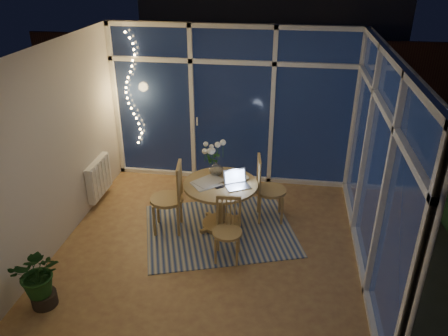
{
  "coord_description": "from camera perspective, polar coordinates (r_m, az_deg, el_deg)",
  "views": [
    {
      "loc": [
        0.89,
        -4.75,
        3.56
      ],
      "look_at": [
        0.13,
        0.25,
        1.04
      ],
      "focal_mm": 35.0,
      "sensor_mm": 36.0,
      "label": 1
    }
  ],
  "objects": [
    {
      "name": "ceiling",
      "position": [
        4.93,
        -2.03,
        15.21
      ],
      "size": [
        4.0,
        4.0,
        0.0
      ],
      "primitive_type": "plane",
      "color": "white",
      "rests_on": "wall_back"
    },
    {
      "name": "chair_front",
      "position": [
        5.51,
        0.44,
        -8.22
      ],
      "size": [
        0.41,
        0.41,
        0.85
      ],
      "primitive_type": "cube",
      "rotation": [
        0.0,
        0.0,
        0.04
      ],
      "color": "#A6884B",
      "rests_on": "floor"
    },
    {
      "name": "garden_shrubs",
      "position": [
        8.88,
        -2.89,
        5.92
      ],
      "size": [
        0.9,
        0.9,
        0.9
      ],
      "primitive_type": "sphere",
      "color": "black",
      "rests_on": "ground"
    },
    {
      "name": "neighbour_roof",
      "position": [
        13.33,
        6.48,
        20.43
      ],
      "size": [
        7.0,
        3.0,
        2.2
      ],
      "primitive_type": "cube",
      "color": "#383A43",
      "rests_on": "ground"
    },
    {
      "name": "window_wall_back",
      "position": [
        7.13,
        1.03,
        7.98
      ],
      "size": [
        4.0,
        0.1,
        2.6
      ],
      "primitive_type": "cube",
      "color": "white",
      "rests_on": "floor"
    },
    {
      "name": "wall_front",
      "position": [
        3.67,
        -7.52,
        -11.83
      ],
      "size": [
        4.0,
        0.04,
        2.6
      ],
      "primitive_type": "cube",
      "color": "beige",
      "rests_on": "floor"
    },
    {
      "name": "potted_plant",
      "position": [
        5.28,
        -22.97,
        -13.06
      ],
      "size": [
        0.65,
        0.6,
        0.76
      ],
      "primitive_type": "imported",
      "rotation": [
        0.0,
        0.0,
        0.28
      ],
      "color": "#164017",
      "rests_on": "floor"
    },
    {
      "name": "garden_patio",
      "position": [
        10.41,
        5.99,
        5.94
      ],
      "size": [
        12.0,
        6.0,
        0.1
      ],
      "primitive_type": "cube",
      "color": "black",
      "rests_on": "ground"
    },
    {
      "name": "window_wall_right",
      "position": [
        5.36,
        19.26,
        -0.04
      ],
      "size": [
        0.1,
        4.0,
        2.6
      ],
      "primitive_type": "cube",
      "color": "white",
      "rests_on": "floor"
    },
    {
      "name": "chair_left",
      "position": [
        6.06,
        -7.5,
        -3.85
      ],
      "size": [
        0.55,
        0.55,
        1.05
      ],
      "primitive_type": "cube",
      "rotation": [
        0.0,
        0.0,
        -1.43
      ],
      "color": "#A6884B",
      "rests_on": "floor"
    },
    {
      "name": "chair_right",
      "position": [
        6.3,
        6.14,
        -2.72
      ],
      "size": [
        0.52,
        0.52,
        1.01
      ],
      "primitive_type": "cube",
      "rotation": [
        0.0,
        0.0,
        1.7
      ],
      "color": "#A6884B",
      "rests_on": "floor"
    },
    {
      "name": "wall_right",
      "position": [
        5.37,
        19.68,
        -0.07
      ],
      "size": [
        0.04,
        4.0,
        2.6
      ],
      "primitive_type": "cube",
      "color": "beige",
      "rests_on": "floor"
    },
    {
      "name": "rug",
      "position": [
        6.27,
        -0.58,
        -8.05
      ],
      "size": [
        2.45,
        2.19,
        0.01
      ],
      "primitive_type": "cube",
      "rotation": [
        0.0,
        0.0,
        0.32
      ],
      "color": "beige",
      "rests_on": "floor"
    },
    {
      "name": "dining_table",
      "position": [
        6.17,
        -0.44,
        -4.89
      ],
      "size": [
        1.3,
        1.3,
        0.7
      ],
      "primitive_type": "cylinder",
      "rotation": [
        0.0,
        0.0,
        0.32
      ],
      "color": "#A6884B",
      "rests_on": "floor"
    },
    {
      "name": "flower_vase",
      "position": [
        6.18,
        -1.02,
        -0.01
      ],
      "size": [
        0.26,
        0.26,
        0.21
      ],
      "primitive_type": "imported",
      "rotation": [
        0.0,
        0.0,
        0.32
      ],
      "color": "white",
      "rests_on": "dining_table"
    },
    {
      "name": "laptop",
      "position": [
        5.85,
        1.8,
        -1.5
      ],
      "size": [
        0.41,
        0.39,
        0.23
      ],
      "primitive_type": null,
      "rotation": [
        0.0,
        0.0,
        0.48
      ],
      "color": "silver",
      "rests_on": "dining_table"
    },
    {
      "name": "floor",
      "position": [
        6.0,
        -1.63,
        -9.94
      ],
      "size": [
        4.0,
        4.0,
        0.0
      ],
      "primitive_type": "plane",
      "color": "brown",
      "rests_on": "ground"
    },
    {
      "name": "garden_fence",
      "position": [
        10.62,
        3.65,
        11.9
      ],
      "size": [
        11.0,
        0.08,
        1.8
      ],
      "primitive_type": "cube",
      "color": "#351A13",
      "rests_on": "ground"
    },
    {
      "name": "fairy_lights",
      "position": [
        7.38,
        -12.02,
        9.88
      ],
      "size": [
        0.24,
        0.1,
        1.85
      ],
      "primitive_type": null,
      "color": "#FDBE65",
      "rests_on": "window_wall_back"
    },
    {
      "name": "radiator",
      "position": [
        7.06,
        -16.03,
        -1.23
      ],
      "size": [
        0.1,
        0.7,
        0.58
      ],
      "primitive_type": "cube",
      "color": "white",
      "rests_on": "wall_left"
    },
    {
      "name": "wall_left",
      "position": [
        6.0,
        -20.97,
        2.51
      ],
      "size": [
        0.04,
        4.0,
        2.6
      ],
      "primitive_type": "cube",
      "color": "beige",
      "rests_on": "floor"
    },
    {
      "name": "newspapers",
      "position": [
        6.0,
        -2.21,
        -1.91
      ],
      "size": [
        0.48,
        0.47,
        0.02
      ],
      "primitive_type": "cube",
      "rotation": [
        0.0,
        0.0,
        0.68
      ],
      "color": "silver",
      "rests_on": "dining_table"
    },
    {
      "name": "bowl",
      "position": [
        6.1,
        2.61,
        -1.31
      ],
      "size": [
        0.19,
        0.19,
        0.04
      ],
      "primitive_type": "imported",
      "rotation": [
        0.0,
        0.0,
        0.32
      ],
      "color": "white",
      "rests_on": "dining_table"
    },
    {
      "name": "phone",
      "position": [
        5.89,
        -0.57,
        -2.5
      ],
      "size": [
        0.13,
        0.12,
        0.01
      ],
      "primitive_type": "cube",
      "rotation": [
        0.0,
        0.0,
        0.65
      ],
      "color": "black",
      "rests_on": "dining_table"
    },
    {
      "name": "wall_back",
      "position": [
        7.17,
        1.08,
        8.08
      ],
      "size": [
        4.0,
        0.04,
        2.6
      ],
      "primitive_type": "cube",
      "color": "beige",
      "rests_on": "floor"
    }
  ]
}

